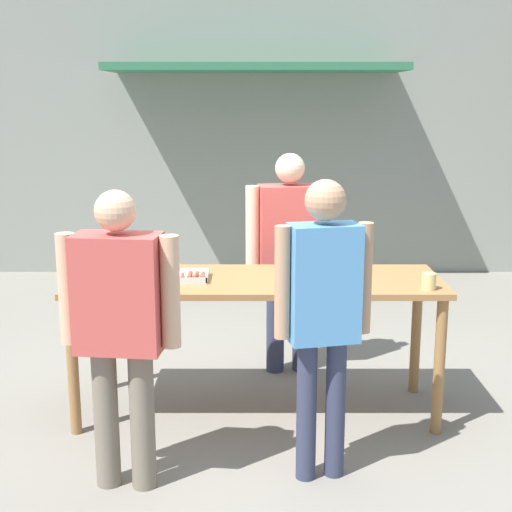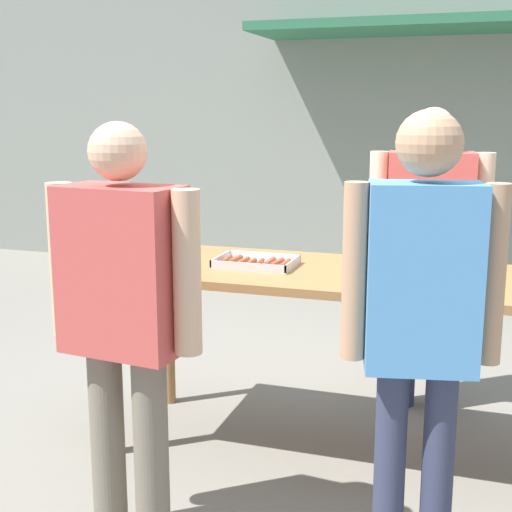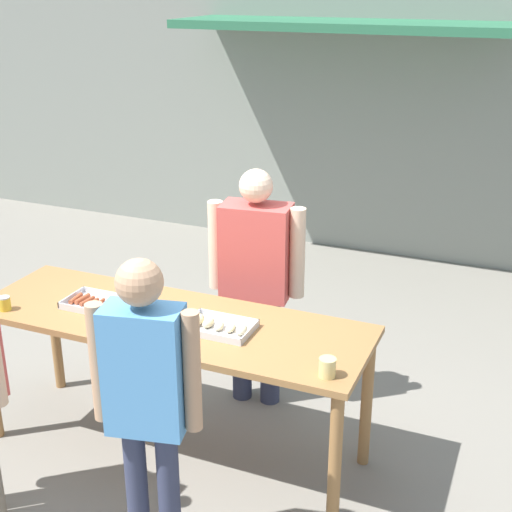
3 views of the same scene
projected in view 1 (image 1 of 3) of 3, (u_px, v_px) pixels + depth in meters
ground_plane at (256, 410)px, 4.87m from camera, size 24.00×24.00×0.00m
building_facade_back at (256, 82)px, 8.26m from camera, size 12.00×1.11×4.50m
serving_table at (256, 294)px, 4.69m from camera, size 2.42×0.79×0.93m
food_tray_sausages at (180, 277)px, 4.64m from camera, size 0.38×0.27×0.04m
food_tray_buns at (307, 276)px, 4.64m from camera, size 0.39×0.27×0.07m
condiment_jar_mustard at (82, 283)px, 4.38m from camera, size 0.07×0.07×0.09m
condiment_jar_ketchup at (97, 283)px, 4.37m from camera, size 0.07×0.07×0.09m
beer_cup at (429, 281)px, 4.39m from camera, size 0.09×0.09×0.10m
person_server_behind_table at (289, 245)px, 5.37m from camera, size 0.66×0.30×1.69m
person_customer_holding_hotdog at (120, 317)px, 3.73m from camera, size 0.65×0.29×1.64m
person_customer_with_cup at (323, 303)px, 3.81m from camera, size 0.53×0.28×1.68m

